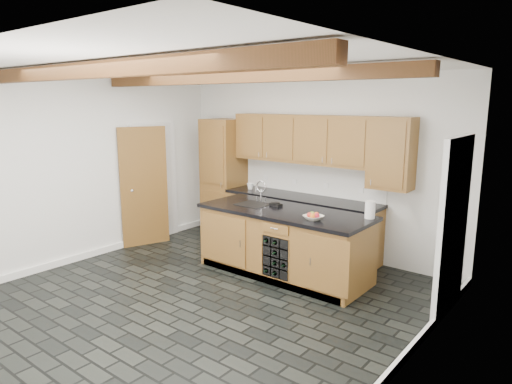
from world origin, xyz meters
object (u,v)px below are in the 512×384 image
paper_towel (370,210)px  kitchen_scale (276,204)px  island (284,242)px  fruit_bowl (313,218)px

paper_towel → kitchen_scale: bearing=-171.9°
island → kitchen_scale: kitchen_scale is taller
fruit_bowl → paper_towel: bearing=44.9°
kitchen_scale → paper_towel: size_ratio=0.83×
fruit_bowl → kitchen_scale: bearing=158.3°
kitchen_scale → paper_towel: paper_towel is taller
fruit_bowl → paper_towel: size_ratio=1.07×
kitchen_scale → island: bearing=-21.2°
island → paper_towel: size_ratio=10.92×
island → fruit_bowl: bearing=-18.3°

